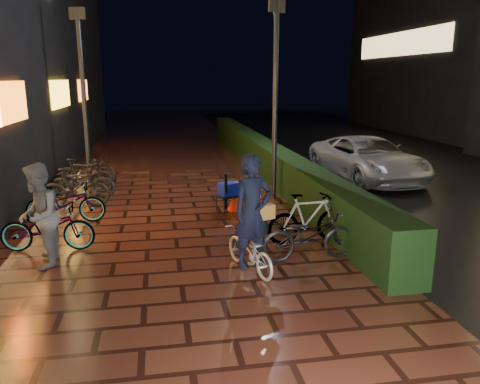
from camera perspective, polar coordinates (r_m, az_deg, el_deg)
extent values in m
plane|color=#381911|center=(8.42, -7.49, -8.10)|extent=(80.00, 80.00, 0.00)
cube|color=black|center=(16.12, 25.43, 1.24)|extent=(11.00, 60.00, 0.01)
cube|color=black|center=(16.43, 2.77, 4.54)|extent=(0.70, 20.00, 1.00)
imported|color=#555557|center=(8.47, -23.33, -2.69)|extent=(0.72, 0.90, 1.77)
imported|color=#A1A1A5|center=(15.21, 15.28, 3.96)|extent=(2.58, 4.90, 1.32)
cube|color=orange|center=(11.29, -26.69, 9.68)|extent=(0.08, 3.00, 0.90)
cube|color=yellow|center=(17.13, -21.03, 11.11)|extent=(0.08, 2.80, 0.90)
cube|color=orange|center=(22.06, -18.60, 11.68)|extent=(0.08, 2.20, 0.90)
cube|color=black|center=(31.58, 26.02, 19.47)|extent=(8.00, 14.00, 14.00)
cube|color=#FFD88C|center=(29.30, 18.86, 16.70)|extent=(0.06, 10.00, 1.30)
cylinder|color=black|center=(12.32, 4.30, 10.71)|extent=(0.17, 0.17, 4.95)
cube|color=black|center=(12.42, 4.51, 21.74)|extent=(0.47, 0.25, 0.33)
cylinder|color=black|center=(15.07, -18.48, 10.75)|extent=(0.17, 0.17, 5.03)
cube|color=black|center=(15.17, -19.21, 19.89)|extent=(0.49, 0.20, 0.34)
imported|color=silver|center=(7.74, 1.11, -7.11)|extent=(0.92, 1.46, 0.72)
imported|color=black|center=(7.44, 1.56, -2.39)|extent=(0.78, 0.64, 1.84)
cube|color=brown|center=(7.54, 3.03, -2.46)|extent=(0.35, 0.24, 0.24)
cone|color=orange|center=(10.12, 2.13, -2.16)|extent=(0.44, 0.44, 0.69)
cone|color=red|center=(11.28, -0.38, -0.49)|extent=(0.44, 0.44, 0.69)
cube|color=orange|center=(10.21, 2.12, -3.95)|extent=(0.44, 0.44, 0.03)
cube|color=red|center=(11.36, -0.37, -2.11)|extent=(0.44, 0.44, 0.03)
cube|color=#BF0B30|center=(10.62, 0.82, 0.32)|extent=(0.34, 1.47, 0.07)
cube|color=black|center=(11.10, -1.47, -0.46)|extent=(0.68, 0.63, 0.04)
cylinder|color=black|center=(10.90, -1.94, -1.86)|extent=(0.04, 0.04, 0.38)
cylinder|color=black|center=(11.13, -0.03, -1.53)|extent=(0.04, 0.04, 0.38)
cylinder|color=black|center=(11.19, -2.89, -1.45)|extent=(0.04, 0.04, 0.38)
cylinder|color=black|center=(11.41, -1.01, -1.14)|extent=(0.04, 0.04, 0.38)
cube|color=#0C1BA0|center=(11.06, -1.48, 0.38)|extent=(0.50, 0.47, 0.30)
cylinder|color=black|center=(10.87, -1.72, 0.03)|extent=(0.15, 0.44, 0.95)
imported|color=black|center=(10.95, -20.49, -1.27)|extent=(1.71, 0.64, 0.89)
imported|color=black|center=(14.55, -18.23, 2.45)|extent=(1.71, 0.63, 0.89)
imported|color=black|center=(12.16, -19.47, 0.48)|extent=(1.66, 0.51, 0.99)
imported|color=black|center=(9.31, -22.42, -4.01)|extent=(1.74, 0.73, 0.89)
imported|color=black|center=(13.01, -18.68, 1.15)|extent=(1.74, 0.73, 0.89)
imported|color=black|center=(13.56, -18.71, 1.85)|extent=(1.69, 0.67, 0.99)
imported|color=black|center=(9.09, 8.32, -3.18)|extent=(1.68, 0.61, 0.99)
imported|color=black|center=(8.27, 8.43, -5.25)|extent=(1.72, 0.65, 0.89)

